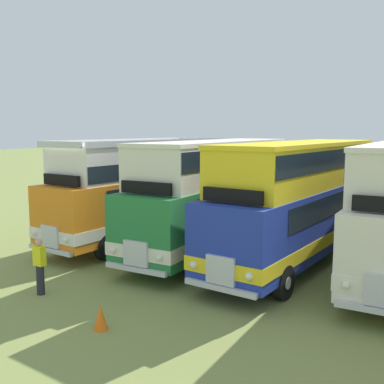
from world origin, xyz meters
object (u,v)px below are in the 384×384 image
Objects in this scene: cone_mid_row at (101,317)px; marshal_person at (40,266)px; bus_second_in_row at (215,190)px; bus_first_in_row at (145,187)px; bus_third_in_row at (299,197)px.

marshal_person is (-3.26, 0.83, 0.56)m from cone_mid_row.
marshal_person is (-1.75, -7.52, -1.59)m from bus_second_in_row.
marshal_person is (1.83, -7.40, -1.47)m from bus_first_in_row.
bus_third_in_row is 8.82m from cone_mid_row.
bus_second_in_row is 16.64× the size of cone_mid_row.
bus_first_in_row is 0.96× the size of bus_second_in_row.
bus_first_in_row is 15.95× the size of cone_mid_row.
marshal_person is at bearing -125.64° from bus_third_in_row.
bus_first_in_row is 3.59m from bus_second_in_row.
bus_first_in_row is 9.89m from cone_mid_row.
bus_first_in_row is 0.96× the size of bus_third_in_row.
cone_mid_row is at bearing -14.21° from marshal_person.
bus_second_in_row is at bearing 100.26° from cone_mid_row.
bus_second_in_row is (3.58, 0.12, 0.11)m from bus_first_in_row.
bus_second_in_row is 1.00× the size of bus_third_in_row.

